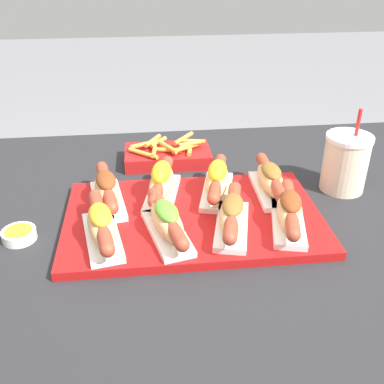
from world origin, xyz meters
name	(u,v)px	position (x,y,z in m)	size (l,w,h in m)	color
patio_table	(183,341)	(0.00, 0.00, 0.37)	(1.48, 0.94, 0.74)	#232326
serving_tray	(193,218)	(0.02, -0.02, 0.75)	(0.52, 0.32, 0.02)	#B71414
hot_dog_0	(101,225)	(-0.15, -0.09, 0.80)	(0.09, 0.20, 0.07)	white
hot_dog_1	(167,221)	(-0.03, -0.09, 0.80)	(0.10, 0.20, 0.07)	white
hot_dog_2	(232,214)	(0.09, -0.09, 0.79)	(0.10, 0.20, 0.07)	white
hot_dog_3	(290,211)	(0.20, -0.09, 0.80)	(0.10, 0.20, 0.07)	white
hot_dog_4	(107,189)	(-0.15, 0.04, 0.80)	(0.09, 0.20, 0.07)	white
hot_dog_5	(162,182)	(-0.04, 0.05, 0.80)	(0.09, 0.20, 0.08)	white
hot_dog_6	(217,180)	(0.08, 0.05, 0.80)	(0.10, 0.20, 0.08)	white
hot_dog_7	(270,180)	(0.20, 0.04, 0.79)	(0.06, 0.21, 0.07)	white
sauce_bowl	(19,234)	(-0.32, -0.05, 0.76)	(0.06, 0.06, 0.02)	white
drink_cup	(345,163)	(0.38, 0.07, 0.81)	(0.10, 0.10, 0.19)	beige
fries_basket	(168,155)	(-0.01, 0.26, 0.76)	(0.22, 0.13, 0.06)	#B21919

